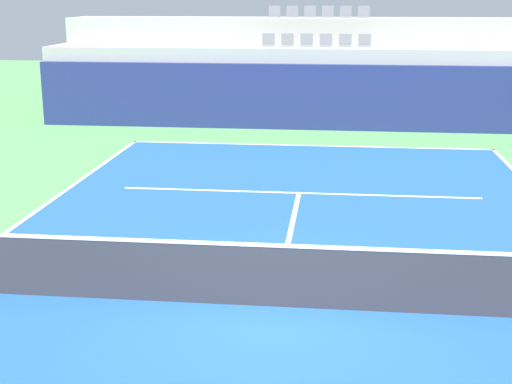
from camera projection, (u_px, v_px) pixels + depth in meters
name	position (u px, v px, depth m)	size (l,w,h in m)	color
ground_plane	(274.00, 307.00, 10.70)	(80.00, 80.00, 0.00)	#4C8C4C
court_surface	(274.00, 307.00, 10.70)	(11.00, 24.00, 0.01)	#1E4C99
baseline_far	(309.00, 146.00, 22.16)	(11.00, 0.10, 0.00)	white
service_line_far	(299.00, 193.00, 16.84)	(8.26, 0.10, 0.00)	white
centre_service_line	(289.00, 237.00, 13.77)	(0.10, 6.40, 0.00)	white
back_wall	(314.00, 97.00, 24.60)	(18.99, 0.30, 2.20)	navy
stands_tier_lower	(315.00, 85.00, 25.83)	(18.99, 2.40, 2.69)	#9E9E99
stands_tier_upper	(318.00, 66.00, 28.02)	(18.99, 2.40, 3.62)	#9E9E99
seating_row_lower	(316.00, 43.00, 25.54)	(3.82, 0.44, 0.44)	slate
seating_row_upper	(319.00, 14.00, 27.60)	(3.82, 0.44, 0.44)	slate
tennis_net	(274.00, 275.00, 10.57)	(11.08, 0.08, 1.07)	black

